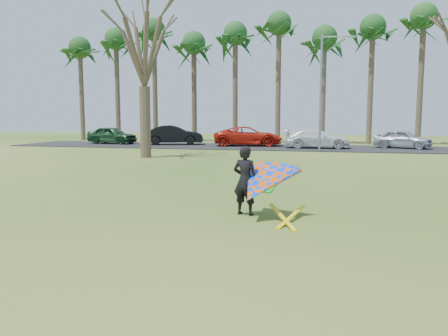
% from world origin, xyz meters
% --- Properties ---
extents(ground, '(100.00, 100.00, 0.00)m').
position_xyz_m(ground, '(0.00, 0.00, 0.00)').
color(ground, '#1C5011').
rests_on(ground, ground).
extents(parking_strip, '(46.00, 7.00, 0.06)m').
position_xyz_m(parking_strip, '(0.00, 25.00, 0.03)').
color(parking_strip, black).
rests_on(parking_strip, ground).
extents(palm_0, '(4.84, 4.84, 10.84)m').
position_xyz_m(palm_0, '(-22.00, 31.00, 9.17)').
color(palm_0, brown).
rests_on(palm_0, ground).
extents(palm_1, '(4.84, 4.84, 11.54)m').
position_xyz_m(palm_1, '(-18.00, 31.00, 9.85)').
color(palm_1, '#49382B').
rests_on(palm_1, ground).
extents(palm_2, '(4.84, 4.84, 12.24)m').
position_xyz_m(palm_2, '(-14.00, 31.00, 10.52)').
color(palm_2, '#49392C').
rests_on(palm_2, ground).
extents(palm_3, '(4.84, 4.84, 10.84)m').
position_xyz_m(palm_3, '(-10.00, 31.00, 9.17)').
color(palm_3, '#453629').
rests_on(palm_3, ground).
extents(palm_4, '(4.84, 4.84, 11.54)m').
position_xyz_m(palm_4, '(-6.00, 31.00, 9.85)').
color(palm_4, '#453729').
rests_on(palm_4, ground).
extents(palm_5, '(4.84, 4.84, 12.24)m').
position_xyz_m(palm_5, '(-2.00, 31.00, 10.52)').
color(palm_5, brown).
rests_on(palm_5, ground).
extents(palm_6, '(4.84, 4.84, 10.84)m').
position_xyz_m(palm_6, '(2.00, 31.00, 9.17)').
color(palm_6, brown).
rests_on(palm_6, ground).
extents(palm_7, '(4.84, 4.84, 11.54)m').
position_xyz_m(palm_7, '(6.00, 31.00, 9.85)').
color(palm_7, brown).
rests_on(palm_7, ground).
extents(palm_8, '(4.84, 4.84, 12.24)m').
position_xyz_m(palm_8, '(10.00, 31.00, 10.52)').
color(palm_8, '#4C3C2D').
rests_on(palm_8, ground).
extents(bare_tree_left, '(6.60, 6.60, 9.70)m').
position_xyz_m(bare_tree_left, '(-8.00, 15.00, 6.92)').
color(bare_tree_left, '#4E3D2F').
rests_on(bare_tree_left, ground).
extents(streetlight, '(2.28, 0.18, 8.00)m').
position_xyz_m(streetlight, '(2.16, 22.00, 4.46)').
color(streetlight, gray).
rests_on(streetlight, ground).
extents(car_0, '(4.56, 2.26, 1.50)m').
position_xyz_m(car_0, '(-15.85, 25.58, 0.81)').
color(car_0, '#194022').
rests_on(car_0, parking_strip).
extents(car_1, '(5.20, 3.15, 1.62)m').
position_xyz_m(car_1, '(-10.18, 25.74, 0.87)').
color(car_1, black).
rests_on(car_1, parking_strip).
extents(car_2, '(5.93, 3.50, 1.55)m').
position_xyz_m(car_2, '(-3.76, 25.69, 0.83)').
color(car_2, red).
rests_on(car_2, parking_strip).
extents(car_3, '(4.98, 2.24, 1.42)m').
position_xyz_m(car_3, '(1.75, 24.46, 0.77)').
color(car_3, white).
rests_on(car_3, parking_strip).
extents(car_4, '(4.46, 3.07, 1.41)m').
position_xyz_m(car_4, '(8.04, 25.81, 0.77)').
color(car_4, '#A7ACB5').
rests_on(car_4, parking_strip).
extents(kite_flyer, '(2.13, 2.39, 2.02)m').
position_xyz_m(kite_flyer, '(1.09, 1.18, 0.85)').
color(kite_flyer, black).
rests_on(kite_flyer, ground).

